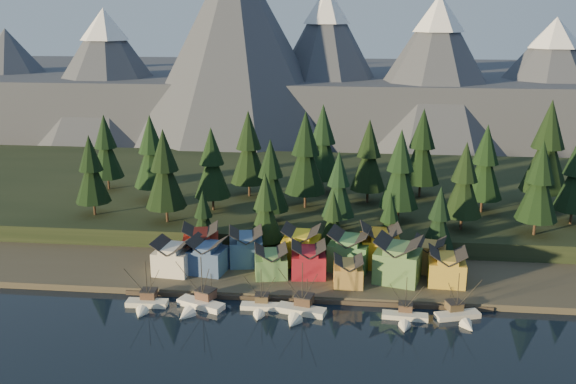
# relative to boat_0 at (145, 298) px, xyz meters

# --- Properties ---
(ground) EXTENTS (500.00, 500.00, 0.00)m
(ground) POSITION_rel_boat_0_xyz_m (33.55, -8.88, -2.17)
(ground) COLOR black
(ground) RESTS_ON ground
(shore_strip) EXTENTS (400.00, 50.00, 1.50)m
(shore_strip) POSITION_rel_boat_0_xyz_m (33.55, 31.12, -1.42)
(shore_strip) COLOR #3D382C
(shore_strip) RESTS_ON ground
(hillside) EXTENTS (420.00, 100.00, 6.00)m
(hillside) POSITION_rel_boat_0_xyz_m (33.55, 81.12, 0.83)
(hillside) COLOR black
(hillside) RESTS_ON ground
(dock) EXTENTS (80.00, 4.00, 1.00)m
(dock) POSITION_rel_boat_0_xyz_m (33.55, 7.62, -1.67)
(dock) COLOR #40382E
(dock) RESTS_ON ground
(mountain_ridge) EXTENTS (560.00, 190.00, 90.00)m
(mountain_ridge) POSITION_rel_boat_0_xyz_m (29.36, 204.71, 23.89)
(mountain_ridge) COLOR #484D5D
(mountain_ridge) RESTS_ON ground
(boat_0) EXTENTS (9.14, 9.93, 11.12)m
(boat_0) POSITION_rel_boat_0_xyz_m (0.00, 0.00, 0.00)
(boat_0) COLOR silver
(boat_0) RESTS_ON ground
(boat_1) EXTENTS (11.20, 11.73, 12.50)m
(boat_1) POSITION_rel_boat_0_xyz_m (11.20, 0.52, 0.21)
(boat_1) COLOR white
(boat_1) RESTS_ON ground
(boat_2) EXTENTS (8.91, 9.69, 9.79)m
(boat_2) POSITION_rel_boat_0_xyz_m (24.61, 1.22, -0.36)
(boat_2) COLOR white
(boat_2) RESTS_ON ground
(boat_3) EXTENTS (10.99, 11.53, 12.39)m
(boat_3) POSITION_rel_boat_0_xyz_m (33.03, -0.07, 0.20)
(boat_3) COLOR beige
(boat_3) RESTS_ON ground
(boat_5) EXTENTS (9.80, 10.54, 9.91)m
(boat_5) POSITION_rel_boat_0_xyz_m (54.70, -0.17, -0.40)
(boat_5) COLOR beige
(boat_5) RESTS_ON ground
(boat_6) EXTENTS (9.95, 10.37, 10.74)m
(boat_6) POSITION_rel_boat_0_xyz_m (65.94, 1.41, -0.16)
(boat_6) COLOR beige
(boat_6) RESTS_ON ground
(house_front_0) EXTENTS (8.92, 8.52, 8.18)m
(house_front_0) POSITION_rel_boat_0_xyz_m (1.72, 15.57, 3.63)
(house_front_0) COLOR beige
(house_front_0) RESTS_ON shore_strip
(house_front_1) EXTENTS (9.29, 9.03, 8.33)m
(house_front_1) POSITION_rel_boat_0_xyz_m (9.78, 17.07, 3.71)
(house_front_1) COLOR #324A78
(house_front_1) RESTS_ON shore_strip
(house_front_2) EXTENTS (8.56, 8.60, 7.16)m
(house_front_2) POSITION_rel_boat_0_xyz_m (24.87, 16.25, 3.10)
(house_front_2) COLOR #548347
(house_front_2) RESTS_ON shore_strip
(house_front_3) EXTENTS (8.54, 8.21, 7.99)m
(house_front_3) POSITION_rel_boat_0_xyz_m (33.52, 17.32, 3.53)
(house_front_3) COLOR maroon
(house_front_3) RESTS_ON shore_strip
(house_front_4) EXTENTS (6.81, 7.29, 6.56)m
(house_front_4) POSITION_rel_boat_0_xyz_m (42.79, 13.10, 2.78)
(house_front_4) COLOR #A9813C
(house_front_4) RESTS_ON shore_strip
(house_front_5) EXTENTS (11.76, 11.13, 10.30)m
(house_front_5) POSITION_rel_boat_0_xyz_m (53.88, 16.56, 4.74)
(house_front_5) COLOR #4C743E
(house_front_5) RESTS_ON shore_strip
(house_front_6) EXTENTS (8.54, 8.12, 8.13)m
(house_front_6) POSITION_rel_boat_0_xyz_m (64.86, 16.21, 3.60)
(house_front_6) COLOR gold
(house_front_6) RESTS_ON shore_strip
(house_back_0) EXTENTS (9.79, 9.52, 9.17)m
(house_back_0) POSITION_rel_boat_0_xyz_m (6.58, 23.46, 4.15)
(house_back_0) COLOR maroon
(house_back_0) RESTS_ON shore_strip
(house_back_1) EXTENTS (9.23, 9.31, 8.86)m
(house_back_1) POSITION_rel_boat_0_xyz_m (17.89, 22.91, 3.98)
(house_back_1) COLOR #344F7B
(house_back_1) RESTS_ON shore_strip
(house_back_2) EXTENTS (9.34, 8.67, 9.37)m
(house_back_2) POSITION_rel_boat_0_xyz_m (31.21, 24.60, 4.25)
(house_back_2) COLOR yellow
(house_back_2) RESTS_ON shore_strip
(house_back_3) EXTENTS (10.68, 9.86, 9.49)m
(house_back_3) POSITION_rel_boat_0_xyz_m (42.87, 22.77, 4.32)
(house_back_3) COLOR #417943
(house_back_3) RESTS_ON shore_strip
(house_back_4) EXTENTS (9.83, 9.49, 10.00)m
(house_back_4) POSITION_rel_boat_0_xyz_m (50.17, 25.85, 4.58)
(house_back_4) COLOR orange
(house_back_4) RESTS_ON shore_strip
(house_back_5) EXTENTS (8.58, 8.65, 8.00)m
(house_back_5) POSITION_rel_boat_0_xyz_m (61.62, 23.45, 3.53)
(house_back_5) COLOR olive
(house_back_5) RESTS_ON shore_strip
(tree_hill_0) EXTENTS (9.75, 9.75, 22.71)m
(tree_hill_0) POSITION_rel_boat_0_xyz_m (-28.45, 43.12, 16.25)
(tree_hill_0) COLOR #332319
(tree_hill_0) RESTS_ON hillside
(tree_hill_1) EXTENTS (11.11, 11.11, 25.89)m
(tree_hill_1) POSITION_rel_boat_0_xyz_m (-16.45, 59.12, 17.99)
(tree_hill_1) COLOR #332319
(tree_hill_1) RESTS_ON hillside
(tree_hill_2) EXTENTS (10.96, 10.96, 25.53)m
(tree_hill_2) POSITION_rel_boat_0_xyz_m (-6.45, 39.12, 17.79)
(tree_hill_2) COLOR #332319
(tree_hill_2) RESTS_ON hillside
(tree_hill_3) EXTENTS (10.30, 10.30, 23.98)m
(tree_hill_3) POSITION_rel_boat_0_xyz_m (3.55, 51.12, 16.94)
(tree_hill_3) COLOR #332319
(tree_hill_3) RESTS_ON hillside
(tree_hill_4) EXTENTS (11.37, 11.37, 26.49)m
(tree_hill_4) POSITION_rel_boat_0_xyz_m (11.55, 66.12, 18.32)
(tree_hill_4) COLOR #332319
(tree_hill_4) RESTS_ON hillside
(tree_hill_5) EXTENTS (9.89, 9.89, 23.05)m
(tree_hill_5) POSITION_rel_boat_0_xyz_m (21.55, 41.12, 16.43)
(tree_hill_5) COLOR #332319
(tree_hill_5) RESTS_ON hillside
(tree_hill_6) EXTENTS (12.10, 12.10, 28.19)m
(tree_hill_6) POSITION_rel_boat_0_xyz_m (29.55, 56.12, 19.24)
(tree_hill_6) COLOR #332319
(tree_hill_6) RESTS_ON hillside
(tree_hill_7) EXTENTS (8.88, 8.88, 20.68)m
(tree_hill_7) POSITION_rel_boat_0_xyz_m (39.55, 39.12, 15.13)
(tree_hill_7) COLOR #332319
(tree_hill_7) RESTS_ON hillside
(tree_hill_8) EXTENTS (10.75, 10.75, 25.05)m
(tree_hill_8) POSITION_rel_boat_0_xyz_m (47.55, 63.12, 17.52)
(tree_hill_8) COLOR #332319
(tree_hill_8) RESTS_ON hillside
(tree_hill_9) EXTENTS (10.90, 10.90, 25.40)m
(tree_hill_9) POSITION_rel_boat_0_xyz_m (55.55, 46.12, 17.72)
(tree_hill_9) COLOR #332319
(tree_hill_9) RESTS_ON hillside
(tree_hill_10) EXTENTS (11.69, 11.69, 27.24)m
(tree_hill_10) POSITION_rel_boat_0_xyz_m (63.55, 71.12, 18.72)
(tree_hill_10) COLOR #332319
(tree_hill_10) RESTS_ON hillside
(tree_hill_11) EXTENTS (10.03, 10.03, 23.37)m
(tree_hill_11) POSITION_rel_boat_0_xyz_m (71.55, 41.12, 16.61)
(tree_hill_11) COLOR #332319
(tree_hill_11) RESTS_ON hillside
(tree_hill_12) EXTENTS (10.81, 10.81, 25.19)m
(tree_hill_12) POSITION_rel_boat_0_xyz_m (79.55, 57.12, 17.60)
(tree_hill_12) COLOR #332319
(tree_hill_12) RESTS_ON hillside
(tree_hill_13) EXTENTS (10.56, 10.56, 24.61)m
(tree_hill_13) POSITION_rel_boat_0_xyz_m (89.55, 39.12, 17.29)
(tree_hill_13) COLOR #332319
(tree_hill_13) RESTS_ON hillside
(tree_hill_14) EXTENTS (13.49, 13.49, 31.43)m
(tree_hill_14) POSITION_rel_boat_0_xyz_m (97.55, 63.12, 21.02)
(tree_hill_14) COLOR #332319
(tree_hill_14) RESTS_ON hillside
(tree_hill_15) EXTENTS (11.92, 11.92, 27.77)m
(tree_hill_15) POSITION_rel_boat_0_xyz_m (33.55, 73.12, 19.01)
(tree_hill_15) COLOR #332319
(tree_hill_15) RESTS_ON hillside
(tree_hill_16) EXTENTS (10.33, 10.33, 24.06)m
(tree_hill_16) POSITION_rel_boat_0_xyz_m (-34.45, 69.12, 16.99)
(tree_hill_16) COLOR #332319
(tree_hill_16) RESTS_ON hillside
(tree_hill_17) EXTENTS (10.41, 10.41, 24.25)m
(tree_hill_17) POSITION_rel_boat_0_xyz_m (101.55, 49.12, 17.09)
(tree_hill_17) COLOR #332319
(tree_hill_17) RESTS_ON hillside
(tree_shore_0) EXTENTS (6.88, 6.88, 16.02)m
(tree_shore_0) POSITION_rel_boat_0_xyz_m (5.55, 31.12, 8.08)
(tree_shore_0) COLOR #332319
(tree_shore_0) RESTS_ON shore_strip
(tree_shore_1) EXTENTS (9.03, 9.03, 21.05)m
(tree_shore_1) POSITION_rel_boat_0_xyz_m (21.55, 31.12, 10.83)
(tree_shore_1) COLOR #332319
(tree_shore_1) RESTS_ON shore_strip
(tree_shore_2) EXTENTS (7.26, 7.26, 16.91)m
(tree_shore_2) POSITION_rel_boat_0_xyz_m (38.55, 31.12, 8.57)
(tree_shore_2) COLOR #332319
(tree_shore_2) RESTS_ON shore_strip
(tree_shore_3) EXTENTS (7.29, 7.29, 16.98)m
(tree_shore_3) POSITION_rel_boat_0_xyz_m (52.55, 31.12, 8.61)
(tree_shore_3) COLOR #332319
(tree_shore_3) RESTS_ON shore_strip
(tree_shore_4) EXTENTS (8.07, 8.07, 18.80)m
(tree_shore_4) POSITION_rel_boat_0_xyz_m (64.55, 31.12, 9.61)
(tree_shore_4) COLOR #332319
(tree_shore_4) RESTS_ON shore_strip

